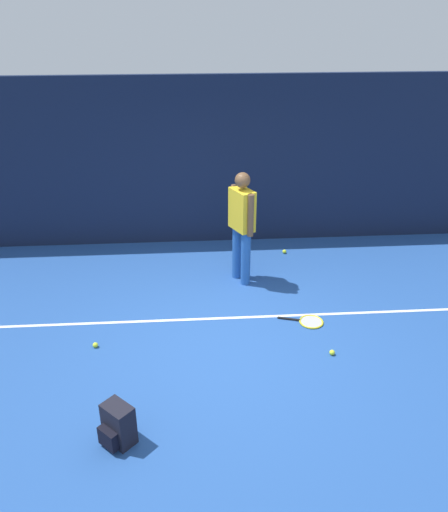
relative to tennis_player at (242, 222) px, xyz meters
name	(u,v)px	position (x,y,z in m)	size (l,w,h in m)	color
ground_plane	(226,341)	(-0.34, -1.53, -0.97)	(12.00, 12.00, 0.00)	#234C93
back_fence	(213,163)	(-0.34, 1.47, 0.43)	(10.00, 0.10, 2.80)	#141E38
court_line	(223,318)	(-0.34, -1.02, -0.96)	(9.00, 0.05, 0.00)	white
tennis_player	(242,222)	(0.00, 0.00, 0.00)	(0.38, 0.48, 1.70)	#2659A5
tennis_racket	(309,321)	(0.79, -1.19, -0.95)	(0.64, 0.40, 0.03)	black
backpack	(118,426)	(-1.50, -3.09, -0.76)	(0.38, 0.38, 0.44)	black
tennis_ball_near_player	(95,345)	(-1.96, -1.55, -0.93)	(0.07, 0.07, 0.07)	#CCE033
tennis_ball_by_fence	(332,352)	(0.92, -1.90, -0.93)	(0.07, 0.07, 0.07)	#CCE033
tennis_ball_mid_court	(284,251)	(0.82, 0.84, -0.93)	(0.07, 0.07, 0.07)	#CCE033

